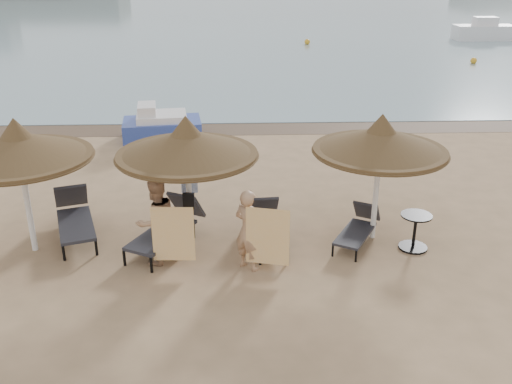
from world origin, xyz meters
TOP-DOWN VIEW (x-y plane):
  - ground at (0.00, 0.00)m, footprint 160.00×160.00m
  - wet_sand_strip at (0.00, 9.40)m, footprint 200.00×1.60m
  - palapa_left at (-3.31, 0.85)m, footprint 2.83×2.83m
  - palapa_center at (-0.10, 0.91)m, footprint 2.82×2.82m
  - palapa_right at (3.77, 1.15)m, footprint 2.75×2.75m
  - lounger_far_left at (-2.64, 1.55)m, footprint 1.31×2.20m
  - lounger_near_left at (-0.55, 1.00)m, footprint 1.57×2.18m
  - lounger_near_right at (1.50, 1.06)m, footprint 0.74×1.86m
  - lounger_far_right at (3.42, 0.99)m, footprint 1.25×1.67m
  - side_table at (4.50, 0.63)m, footprint 0.63×0.63m
  - person_left at (-0.70, 0.28)m, footprint 1.12×1.07m
  - person_right at (1.07, -0.04)m, footprint 1.04×0.99m
  - towel_left at (-0.35, -0.07)m, footprint 0.80×0.06m
  - towel_right at (1.42, -0.29)m, footprint 0.80×0.21m
  - bag_patterned at (-0.10, 1.09)m, footprint 0.34×0.18m
  - bag_dark at (-0.10, 0.75)m, footprint 0.23×0.10m
  - pedal_boat at (-1.57, 8.36)m, footprint 2.65×1.76m
  - buoy_mid at (5.65, 28.39)m, footprint 0.37×0.37m
  - buoy_right at (13.87, 21.18)m, footprint 0.35×0.35m

SIDE VIEW (x-z plane):
  - ground at x=0.00m, z-range 0.00..0.00m
  - wet_sand_strip at x=0.00m, z-range 0.00..0.01m
  - buoy_right at x=13.87m, z-range 0.00..0.35m
  - buoy_mid at x=5.65m, z-range 0.00..0.37m
  - lounger_far_right at x=3.42m, z-range -0.04..0.69m
  - side_table at x=4.50m, z-range -0.02..0.74m
  - lounger_near_right at x=1.50m, z-range -0.04..0.77m
  - lounger_far_left at x=-2.64m, z-range -0.05..0.89m
  - lounger_near_left at x=-0.55m, z-range -0.05..0.89m
  - pedal_boat at x=-1.57m, z-range -0.15..1.01m
  - towel_left at x=-0.35m, z-range 0.21..1.34m
  - towel_right at x=1.42m, z-range 0.22..1.37m
  - person_right at x=1.07m, z-range 0.00..1.90m
  - person_left at x=-0.70m, z-range 0.00..2.05m
  - bag_dark at x=-0.10m, z-range 0.93..1.26m
  - bag_patterned at x=-0.10m, z-range 1.13..1.54m
  - palapa_right at x=3.77m, z-range 0.81..3.54m
  - palapa_center at x=-0.10m, z-range 0.83..3.63m
  - palapa_left at x=-3.31m, z-range 0.83..3.64m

